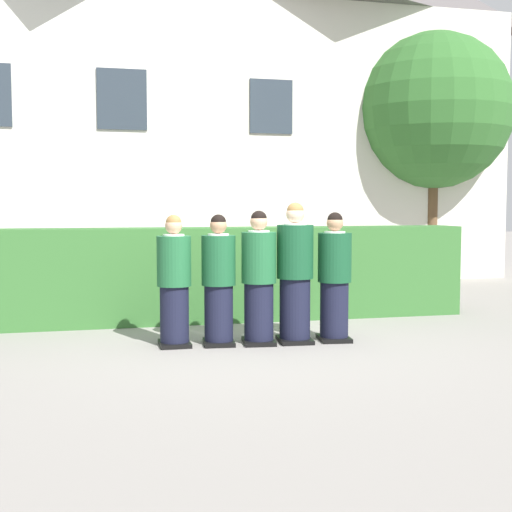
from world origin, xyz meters
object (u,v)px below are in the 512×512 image
(student_front_row_2, at_px, (259,281))
(student_front_row_4, at_px, (334,280))
(student_front_row_1, at_px, (219,283))
(student_front_row_3, at_px, (295,276))
(student_front_row_0, at_px, (174,284))

(student_front_row_2, height_order, student_front_row_4, student_front_row_2)
(student_front_row_1, relative_size, student_front_row_3, 0.92)
(student_front_row_3, bearing_deg, student_front_row_0, 175.62)
(student_front_row_3, bearing_deg, student_front_row_1, 176.02)
(student_front_row_1, height_order, student_front_row_2, student_front_row_2)
(student_front_row_2, bearing_deg, student_front_row_1, 173.09)
(student_front_row_4, bearing_deg, student_front_row_1, 176.50)
(student_front_row_2, relative_size, student_front_row_3, 0.94)
(student_front_row_0, height_order, student_front_row_3, student_front_row_3)
(student_front_row_2, distance_m, student_front_row_4, 0.94)
(student_front_row_1, bearing_deg, student_front_row_0, 174.89)
(student_front_row_2, bearing_deg, student_front_row_4, -1.77)
(student_front_row_2, xyz_separation_m, student_front_row_4, (0.94, -0.03, -0.01))
(student_front_row_1, bearing_deg, student_front_row_4, -3.50)
(student_front_row_1, xyz_separation_m, student_front_row_4, (1.42, -0.09, 0.01))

